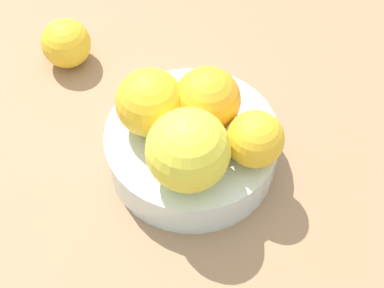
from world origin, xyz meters
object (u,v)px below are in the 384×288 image
Objects in this scene: fruit_bowl at (192,147)px; orange_in_bowl_1 at (255,139)px; orange_in_bowl_2 at (150,103)px; orange_loose_0 at (66,43)px; orange_in_bowl_3 at (188,150)px; orange_in_bowl_0 at (207,100)px.

orange_in_bowl_1 is (3.56, 6.23, 5.76)cm from fruit_bowl.
orange_in_bowl_1 is at bearing 63.70° from orange_in_bowl_2.
orange_in_bowl_1 is 30.20cm from orange_loose_0.
orange_in_bowl_0 is at bearing 158.91° from orange_in_bowl_3.
orange_in_bowl_3 is (6.80, -2.62, 0.67)cm from orange_in_bowl_0.
orange_in_bowl_1 is at bearing 40.90° from orange_in_bowl_0.
orange_loose_0 is (-22.58, -14.12, -6.28)cm from orange_in_bowl_3.
orange_loose_0 is (-20.92, -21.20, -5.01)cm from orange_in_bowl_1.
orange_loose_0 is at bearing -145.88° from orange_in_bowl_2.
orange_loose_0 reaches higher than fruit_bowl.
orange_in_bowl_3 is at bearing 32.02° from orange_loose_0.
fruit_bowl is 2.62× the size of orange_in_bowl_2.
orange_in_bowl_1 is 0.81× the size of orange_in_bowl_2.
orange_in_bowl_1 is 7.38cm from orange_in_bowl_3.
orange_in_bowl_0 is (-1.59, 1.78, 6.36)cm from fruit_bowl.
orange_in_bowl_0 is at bearing 46.71° from orange_loose_0.
orange_in_bowl_2 is (-0.08, -6.11, 0.10)cm from orange_in_bowl_0.
orange_in_bowl_2 reaches higher than orange_loose_0.
orange_in_bowl_0 is 7.32cm from orange_in_bowl_3.
orange_in_bowl_3 reaches higher than orange_in_bowl_1.
orange_in_bowl_0 is 1.13× the size of orange_loose_0.
orange_in_bowl_2 is 1.16× the size of orange_loose_0.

